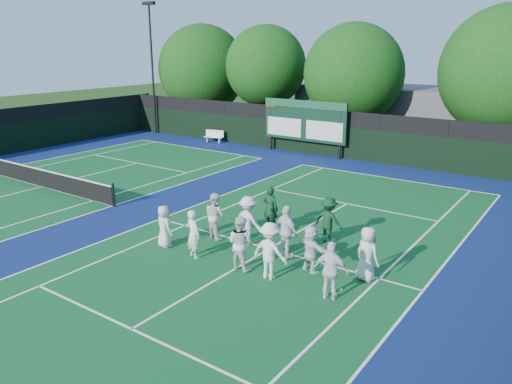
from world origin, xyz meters
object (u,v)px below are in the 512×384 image
Objects in this scene: bench at (214,136)px; coach_left at (270,208)px; scoreboard at (304,121)px; tennis_net at (41,178)px.

bench is 18.56m from coach_left.
scoreboard is at bearing 1.68° from bench.
scoreboard reaches higher than coach_left.
tennis_net is at bearing 4.46° from coach_left.
scoreboard reaches higher than tennis_net.
bench is (-7.49, -0.22, -1.70)m from scoreboard.
tennis_net is 13.07m from coach_left.
tennis_net is 7.63× the size of bench.
coach_left is at bearing 7.08° from tennis_net.
bench is at bearing 92.01° from tennis_net.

